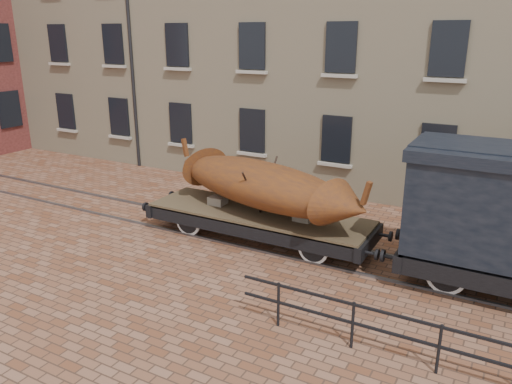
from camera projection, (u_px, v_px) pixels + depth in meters
The scene contains 5 objects.
ground at pixel (245, 237), 15.07m from camera, with size 90.00×90.00×0.00m, color brown.
warehouse_cream at pixel (434, 3), 19.89m from camera, with size 40.00×10.19×14.00m.
rail_track at pixel (245, 236), 15.06m from camera, with size 30.00×1.52×0.06m.
flatcar_wagon at pixel (259, 218), 14.64m from camera, with size 7.51×2.04×1.13m.
iron_boat at pixel (261, 184), 14.28m from camera, with size 7.14×3.62×1.70m.
Camera 1 is at (6.99, -12.05, 5.90)m, focal length 35.00 mm.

